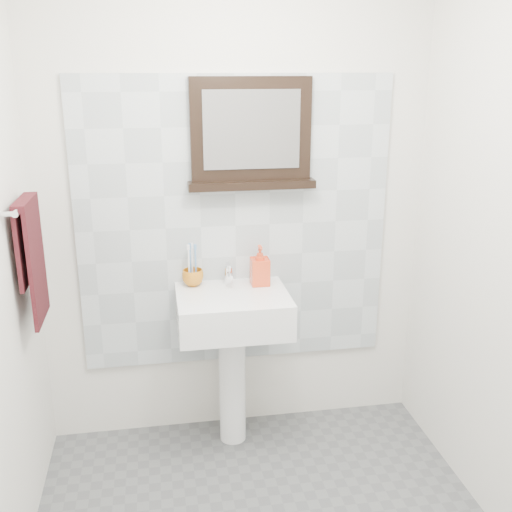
{
  "coord_description": "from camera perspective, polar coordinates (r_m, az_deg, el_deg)",
  "views": [
    {
      "loc": [
        -0.4,
        -1.87,
        1.93
      ],
      "look_at": [
        0.02,
        0.55,
        1.15
      ],
      "focal_mm": 42.0,
      "sensor_mm": 36.0,
      "label": 1
    }
  ],
  "objects": [
    {
      "name": "splashback",
      "position": [
        3.09,
        -1.99,
        2.96
      ],
      "size": [
        1.6,
        0.02,
        1.5
      ],
      "primitive_type": "cube",
      "color": "#B6C0C5",
      "rests_on": "back_wall"
    },
    {
      "name": "back_wall",
      "position": [
        3.07,
        -2.04,
        4.82
      ],
      "size": [
        2.0,
        0.01,
        2.5
      ],
      "primitive_type": "cube",
      "color": "silver",
      "rests_on": "ground"
    },
    {
      "name": "towel_bar",
      "position": [
        2.71,
        -21.26,
        4.68
      ],
      "size": [
        0.07,
        0.4,
        0.03
      ],
      "color": "silver",
      "rests_on": "left_wall"
    },
    {
      "name": "pedestal_sink",
      "position": [
        3.04,
        -2.23,
        -6.79
      ],
      "size": [
        0.55,
        0.44,
        0.96
      ],
      "color": "white",
      "rests_on": "ground"
    },
    {
      "name": "toothbrush_cup",
      "position": [
        3.07,
        -6.04,
        -2.05
      ],
      "size": [
        0.14,
        0.14,
        0.09
      ],
      "primitive_type": "imported",
      "rotation": [
        0.0,
        0.0,
        0.4
      ],
      "color": "#C17116",
      "rests_on": "pedestal_sink"
    },
    {
      "name": "framed_mirror",
      "position": [
        2.99,
        -0.48,
        11.33
      ],
      "size": [
        0.63,
        0.11,
        0.54
      ],
      "color": "black",
      "rests_on": "back_wall"
    },
    {
      "name": "toothbrushes",
      "position": [
        3.04,
        -6.15,
        -0.61
      ],
      "size": [
        0.05,
        0.04,
        0.21
      ],
      "color": "white",
      "rests_on": "toothbrush_cup"
    },
    {
      "name": "hand_towel",
      "position": [
        2.76,
        -20.64,
        0.45
      ],
      "size": [
        0.06,
        0.3,
        0.55
      ],
      "color": "black",
      "rests_on": "towel_bar"
    },
    {
      "name": "front_wall",
      "position": [
        1.1,
        14.98,
        -21.06
      ],
      "size": [
        2.0,
        0.01,
        2.5
      ],
      "primitive_type": "cube",
      "color": "silver",
      "rests_on": "ground"
    },
    {
      "name": "soap_dispenser",
      "position": [
        3.05,
        0.38,
        -0.89
      ],
      "size": [
        0.09,
        0.1,
        0.21
      ],
      "primitive_type": "imported",
      "rotation": [
        0.0,
        0.0,
        -0.0
      ],
      "color": "red",
      "rests_on": "pedestal_sink"
    }
  ]
}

